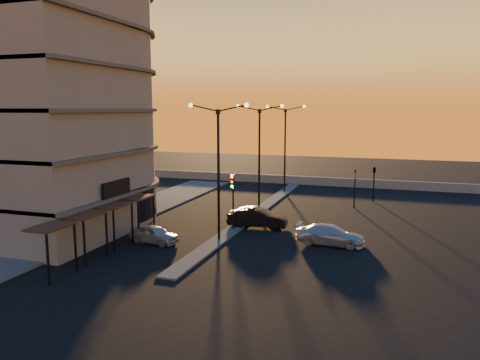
% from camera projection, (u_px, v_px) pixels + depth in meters
% --- Properties ---
extents(ground, '(120.00, 120.00, 0.00)m').
position_uv_depth(ground, '(219.00, 240.00, 32.64)').
color(ground, black).
rests_on(ground, ground).
extents(sidewalk_west, '(5.00, 40.00, 0.12)m').
position_uv_depth(sidewalk_west, '(121.00, 216.00, 39.67)').
color(sidewalk_west, '#50504D').
rests_on(sidewalk_west, ground).
extents(median, '(1.20, 36.00, 0.12)m').
position_uv_depth(median, '(259.00, 210.00, 42.00)').
color(median, '#50504D').
rests_on(median, ground).
extents(parapet, '(44.00, 0.50, 1.00)m').
position_uv_depth(parapet, '(312.00, 181.00, 56.30)').
color(parapet, gray).
rests_on(parapet, ground).
extents(building, '(14.35, 17.08, 25.00)m').
position_uv_depth(building, '(45.00, 71.00, 35.26)').
color(building, slate).
rests_on(building, ground).
extents(streetlamp_near, '(4.32, 0.32, 9.51)m').
position_uv_depth(streetlamp_near, '(218.00, 161.00, 31.79)').
color(streetlamp_near, black).
rests_on(streetlamp_near, ground).
extents(streetlamp_mid, '(4.32, 0.32, 9.51)m').
position_uv_depth(streetlamp_mid, '(259.00, 149.00, 41.16)').
color(streetlamp_mid, black).
rests_on(streetlamp_mid, ground).
extents(streetlamp_far, '(4.32, 0.32, 9.51)m').
position_uv_depth(streetlamp_far, '(285.00, 141.00, 50.54)').
color(streetlamp_far, black).
rests_on(streetlamp_far, ground).
extents(traffic_light_main, '(0.28, 0.44, 4.25)m').
position_uv_depth(traffic_light_main, '(233.00, 193.00, 34.89)').
color(traffic_light_main, black).
rests_on(traffic_light_main, ground).
extents(signal_east_a, '(0.13, 0.16, 3.60)m').
position_uv_depth(signal_east_a, '(355.00, 188.00, 42.96)').
color(signal_east_a, black).
rests_on(signal_east_a, ground).
extents(signal_east_b, '(0.42, 1.99, 3.60)m').
position_uv_depth(signal_east_b, '(374.00, 170.00, 46.06)').
color(signal_east_b, black).
rests_on(signal_east_b, ground).
extents(car_hatchback, '(3.76, 2.03, 1.22)m').
position_uv_depth(car_hatchback, '(154.00, 234.00, 31.99)').
color(car_hatchback, '#B1B3BA').
rests_on(car_hatchback, ground).
extents(car_sedan, '(4.74, 2.04, 1.52)m').
position_uv_depth(car_sedan, '(257.00, 218.00, 36.19)').
color(car_sedan, black).
rests_on(car_sedan, ground).
extents(car_wagon, '(4.68, 2.08, 1.34)m').
position_uv_depth(car_wagon, '(330.00, 235.00, 31.59)').
color(car_wagon, '#BABEC2').
rests_on(car_wagon, ground).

